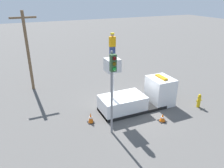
# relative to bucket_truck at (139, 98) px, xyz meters

# --- Properties ---
(ground_plane) EXTENTS (120.00, 120.00, 0.00)m
(ground_plane) POSITION_rel_bucket_truck_xyz_m (-0.55, 0.00, -0.91)
(ground_plane) COLOR #565451
(bucket_truck) EXTENTS (6.03, 2.13, 4.34)m
(bucket_truck) POSITION_rel_bucket_truck_xyz_m (0.00, 0.00, 0.00)
(bucket_truck) COLOR black
(bucket_truck) RESTS_ON ground
(worker) EXTENTS (0.40, 0.26, 1.75)m
(worker) POSITION_rel_bucket_truck_xyz_m (-2.27, 0.00, 4.31)
(worker) COLOR navy
(worker) RESTS_ON bucket_truck
(traffic_light_pole) EXTENTS (0.34, 0.57, 5.48)m
(traffic_light_pole) POSITION_rel_bucket_truck_xyz_m (-3.28, -2.29, 2.96)
(traffic_light_pole) COLOR gray
(traffic_light_pole) RESTS_ON ground
(fire_hydrant) EXTENTS (0.51, 0.27, 1.13)m
(fire_hydrant) POSITION_rel_bucket_truck_xyz_m (4.49, -1.83, -0.36)
(fire_hydrant) COLOR gold
(fire_hydrant) RESTS_ON ground
(traffic_cone_rear) EXTENTS (0.45, 0.45, 0.76)m
(traffic_cone_rear) POSITION_rel_bucket_truck_xyz_m (-4.15, -0.49, -0.55)
(traffic_cone_rear) COLOR black
(traffic_cone_rear) RESTS_ON ground
(traffic_cone_curbside) EXTENTS (0.52, 0.52, 0.60)m
(traffic_cone_curbside) POSITION_rel_bucket_truck_xyz_m (0.58, -2.41, -0.63)
(traffic_cone_curbside) COLOR black
(traffic_cone_curbside) RESTS_ON ground
(utility_pole) EXTENTS (2.20, 0.26, 7.17)m
(utility_pole) POSITION_rel_bucket_truck_xyz_m (-7.25, 7.35, 2.98)
(utility_pole) COLOR brown
(utility_pole) RESTS_ON ground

